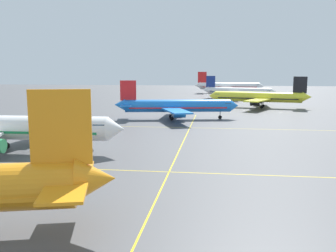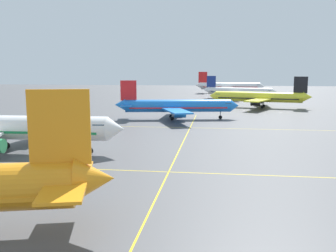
{
  "view_description": "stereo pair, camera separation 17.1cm",
  "coord_description": "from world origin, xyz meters",
  "px_view_note": "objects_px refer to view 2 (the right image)",
  "views": [
    {
      "loc": [
        6.07,
        -11.58,
        13.44
      ],
      "look_at": [
        -2.67,
        55.43,
        3.17
      ],
      "focal_mm": 40.12,
      "sensor_mm": 36.0,
      "label": 1
    },
    {
      "loc": [
        6.24,
        -11.56,
        13.44
      ],
      "look_at": [
        -2.67,
        55.43,
        3.17
      ],
      "focal_mm": 40.12,
      "sensor_mm": 36.0,
      "label": 2
    }
  ],
  "objects_px": {
    "airliner_far_left_stand": "(259,97)",
    "airliner_far_right_stand": "(239,91)",
    "airliner_second_row": "(5,128)",
    "airliner_distant_taxiway": "(229,86)",
    "airliner_third_row": "(176,106)"
  },
  "relations": [
    {
      "from": "airliner_second_row",
      "to": "airliner_far_right_stand",
      "type": "distance_m",
      "value": 123.84
    },
    {
      "from": "airliner_distant_taxiway",
      "to": "airliner_far_right_stand",
      "type": "bearing_deg",
      "value": -85.61
    },
    {
      "from": "airliner_far_left_stand",
      "to": "airliner_distant_taxiway",
      "type": "height_order",
      "value": "airliner_distant_taxiway"
    },
    {
      "from": "airliner_third_row",
      "to": "airliner_distant_taxiway",
      "type": "bearing_deg",
      "value": 81.27
    },
    {
      "from": "airliner_distant_taxiway",
      "to": "airliner_second_row",
      "type": "bearing_deg",
      "value": -104.35
    },
    {
      "from": "airliner_far_left_stand",
      "to": "airliner_distant_taxiway",
      "type": "distance_m",
      "value": 78.16
    },
    {
      "from": "airliner_far_left_stand",
      "to": "airliner_distant_taxiway",
      "type": "relative_size",
      "value": 0.92
    },
    {
      "from": "airliner_third_row",
      "to": "airliner_far_left_stand",
      "type": "distance_m",
      "value": 42.46
    },
    {
      "from": "airliner_second_row",
      "to": "airliner_distant_taxiway",
      "type": "bearing_deg",
      "value": 75.65
    },
    {
      "from": "airliner_far_right_stand",
      "to": "airliner_far_left_stand",
      "type": "bearing_deg",
      "value": -82.15
    },
    {
      "from": "airliner_far_left_stand",
      "to": "airliner_third_row",
      "type": "bearing_deg",
      "value": -126.77
    },
    {
      "from": "airliner_second_row",
      "to": "airliner_third_row",
      "type": "bearing_deg",
      "value": 62.86
    },
    {
      "from": "airliner_far_left_stand",
      "to": "airliner_far_right_stand",
      "type": "distance_m",
      "value": 37.97
    },
    {
      "from": "airliner_far_left_stand",
      "to": "airliner_far_right_stand",
      "type": "xyz_separation_m",
      "value": [
        -5.19,
        37.61,
        -0.21
      ]
    },
    {
      "from": "airliner_third_row",
      "to": "airliner_far_left_stand",
      "type": "height_order",
      "value": "airliner_far_left_stand"
    }
  ]
}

